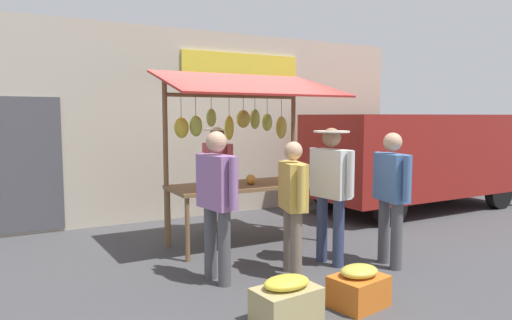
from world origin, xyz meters
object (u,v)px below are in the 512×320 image
(shopper_with_shopping_bag, at_px, (293,199))
(produce_crate_side, at_px, (359,287))
(parked_van, at_px, (410,153))
(shopper_in_striped_shirt, at_px, (217,195))
(produce_crate_near, at_px, (286,300))
(shopper_in_grey_tee, at_px, (331,184))
(shopper_with_ponytail, at_px, (391,189))
(vendor_with_sunhat, at_px, (218,170))
(market_stall, at_px, (244,136))

(shopper_with_shopping_bag, bearing_deg, produce_crate_side, -161.01)
(parked_van, bearing_deg, shopper_in_striped_shirt, 20.18)
(shopper_with_shopping_bag, relative_size, produce_crate_near, 2.49)
(parked_van, height_order, produce_crate_near, parked_van)
(shopper_with_shopping_bag, height_order, parked_van, parked_van)
(produce_crate_side, bearing_deg, parked_van, -141.83)
(shopper_in_grey_tee, xyz_separation_m, produce_crate_side, (0.55, 1.18, -0.83))
(shopper_with_ponytail, xyz_separation_m, produce_crate_near, (1.94, 0.69, -0.77))
(vendor_with_sunhat, bearing_deg, shopper_in_striped_shirt, -38.05)
(market_stall, xyz_separation_m, vendor_with_sunhat, (0.12, -0.68, -0.57))
(shopper_with_ponytail, bearing_deg, produce_crate_near, 120.91)
(shopper_in_striped_shirt, height_order, produce_crate_side, shopper_in_striped_shirt)
(shopper_in_striped_shirt, xyz_separation_m, produce_crate_near, (-0.16, 1.20, -0.79))
(vendor_with_sunhat, relative_size, shopper_with_ponytail, 1.02)
(produce_crate_near, bearing_deg, shopper_in_grey_tee, -140.34)
(vendor_with_sunhat, bearing_deg, produce_crate_near, -26.92)
(shopper_with_ponytail, height_order, produce_crate_near, shopper_with_ponytail)
(vendor_with_sunhat, bearing_deg, shopper_in_grey_tee, 2.63)
(shopper_with_ponytail, height_order, parked_van, parked_van)
(produce_crate_near, bearing_deg, shopper_with_shopping_bag, -125.42)
(shopper_in_grey_tee, distance_m, produce_crate_side, 1.54)
(shopper_with_shopping_bag, bearing_deg, shopper_in_grey_tee, -65.33)
(shopper_with_shopping_bag, distance_m, shopper_in_grey_tee, 0.65)
(produce_crate_near, relative_size, produce_crate_side, 1.08)
(shopper_in_grey_tee, bearing_deg, shopper_with_shopping_bag, 90.96)
(vendor_with_sunhat, xyz_separation_m, shopper_in_striped_shirt, (0.87, 1.98, -0.02))
(parked_van, relative_size, produce_crate_near, 7.05)
(shopper_with_shopping_bag, distance_m, produce_crate_near, 1.42)
(shopper_in_grey_tee, height_order, produce_crate_near, shopper_in_grey_tee)
(produce_crate_side, bearing_deg, shopper_with_ponytail, -146.67)
(vendor_with_sunhat, distance_m, produce_crate_near, 3.36)
(vendor_with_sunhat, bearing_deg, market_stall, -3.97)
(shopper_with_ponytail, relative_size, shopper_in_grey_tee, 0.97)
(vendor_with_sunhat, height_order, shopper_in_grey_tee, shopper_in_grey_tee)
(market_stall, height_order, produce_crate_near, market_stall)
(vendor_with_sunhat, distance_m, shopper_in_grey_tee, 2.16)
(shopper_with_ponytail, xyz_separation_m, shopper_in_striped_shirt, (2.10, -0.51, 0.03))
(shopper_in_grey_tee, relative_size, produce_crate_near, 2.72)
(market_stall, height_order, parked_van, market_stall)
(market_stall, bearing_deg, shopper_with_shopping_bag, 85.16)
(market_stall, height_order, vendor_with_sunhat, market_stall)
(produce_crate_side, bearing_deg, vendor_with_sunhat, -88.70)
(market_stall, bearing_deg, produce_crate_near, 71.38)
(shopper_in_striped_shirt, xyz_separation_m, parked_van, (-4.96, -1.89, 0.14))
(vendor_with_sunhat, relative_size, shopper_with_shopping_bag, 1.08)
(shopper_with_ponytail, bearing_deg, market_stall, 42.73)
(shopper_in_grey_tee, bearing_deg, vendor_with_sunhat, 8.01)
(shopper_in_grey_tee, height_order, parked_van, parked_van)
(shopper_in_striped_shirt, distance_m, produce_crate_near, 1.45)
(shopper_with_ponytail, height_order, shopper_in_grey_tee, shopper_in_grey_tee)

